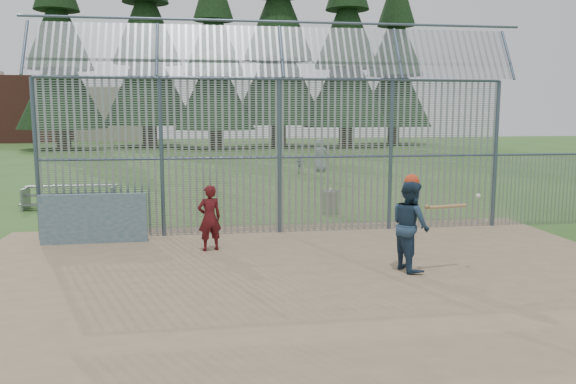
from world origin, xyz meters
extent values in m
plane|color=#2D511E|center=(0.00, 0.00, 0.00)|extent=(120.00, 120.00, 0.00)
cube|color=#756047|center=(0.00, -0.50, 0.01)|extent=(14.00, 10.00, 0.02)
cube|color=#38566B|center=(-4.60, 2.90, 0.62)|extent=(2.50, 0.12, 1.20)
imported|color=#223750|center=(2.11, -0.43, 0.92)|extent=(0.82, 0.98, 1.81)
imported|color=maroon|center=(-1.84, 1.77, 0.77)|extent=(0.63, 0.50, 1.51)
imported|color=slate|center=(4.21, 18.64, 0.89)|extent=(0.92, 0.65, 1.77)
imported|color=slate|center=(2.94, 17.55, 0.49)|extent=(0.62, 0.48, 0.98)
sphere|color=red|center=(2.11, -0.43, 1.81)|extent=(0.29, 0.29, 0.29)
cylinder|color=#AA7F4C|center=(2.81, -0.58, 1.32)|extent=(0.85, 0.22, 0.07)
sphere|color=#AA7F4C|center=(2.38, -0.58, 1.32)|extent=(0.09, 0.09, 0.09)
sphere|color=white|center=(3.34, -0.76, 1.54)|extent=(0.09, 0.09, 0.09)
cylinder|color=gray|center=(1.92, 5.98, 0.35)|extent=(0.52, 0.52, 0.70)
cylinder|color=#9EA0A5|center=(1.92, 5.98, 0.72)|extent=(0.56, 0.56, 0.05)
sphere|color=#9EA0A5|center=(1.92, 5.98, 0.77)|extent=(0.10, 0.10, 0.10)
cube|color=slate|center=(-6.39, 8.01, 0.20)|extent=(3.00, 0.25, 0.05)
cube|color=slate|center=(-6.39, 8.36, 0.45)|extent=(3.00, 0.25, 0.05)
cube|color=slate|center=(-6.39, 8.71, 0.70)|extent=(3.00, 0.25, 0.05)
cube|color=gray|center=(-7.79, 8.36, 0.35)|extent=(0.06, 0.90, 0.70)
cube|color=gray|center=(-4.99, 8.36, 0.35)|extent=(0.06, 0.90, 0.70)
cylinder|color=#47566B|center=(-6.00, 3.50, 2.00)|extent=(0.10, 0.10, 4.00)
cylinder|color=#47566B|center=(-3.00, 3.50, 2.00)|extent=(0.10, 0.10, 4.00)
cylinder|color=#47566B|center=(0.00, 3.50, 2.00)|extent=(0.10, 0.10, 4.00)
cylinder|color=#47566B|center=(3.00, 3.50, 2.00)|extent=(0.10, 0.10, 4.00)
cylinder|color=#47566B|center=(6.00, 3.50, 2.00)|extent=(0.10, 0.10, 4.00)
cylinder|color=#47566B|center=(0.00, 3.50, 4.00)|extent=(12.00, 0.07, 0.07)
cylinder|color=#47566B|center=(0.00, 3.50, 2.00)|extent=(12.00, 0.06, 0.06)
cube|color=gray|center=(0.00, 3.50, 2.00)|extent=(12.00, 0.02, 4.00)
cube|color=gray|center=(0.00, 3.12, 4.65)|extent=(12.00, 0.77, 1.31)
cylinder|color=#47566B|center=(6.00, 3.50, 1.00)|extent=(0.08, 0.08, 2.00)
cylinder|color=#332319|center=(-14.00, 40.00, 1.53)|extent=(1.19, 1.19, 3.06)
cone|color=black|center=(-14.00, 40.00, 10.20)|extent=(7.48, 7.48, 13.94)
cylinder|color=#332319|center=(-7.00, 43.00, 1.71)|extent=(1.33, 1.33, 3.42)
cone|color=black|center=(-7.00, 43.00, 11.40)|extent=(8.36, 8.36, 15.58)
cylinder|color=#332319|center=(-1.00, 39.00, 1.44)|extent=(1.12, 1.12, 2.88)
cone|color=black|center=(-1.00, 39.00, 9.60)|extent=(7.04, 7.04, 13.12)
cylinder|color=#332319|center=(5.00, 42.00, 1.80)|extent=(1.40, 1.40, 3.60)
cone|color=black|center=(5.00, 42.00, 12.00)|extent=(8.80, 8.80, 16.40)
cylinder|color=#332319|center=(11.00, 40.00, 1.62)|extent=(1.26, 1.26, 3.24)
cone|color=black|center=(11.00, 40.00, 10.80)|extent=(7.92, 7.92, 14.76)
cylinder|color=#332319|center=(17.00, 44.00, 1.53)|extent=(1.19, 1.19, 3.06)
cone|color=black|center=(17.00, 44.00, 10.20)|extent=(7.48, 7.48, 13.94)
cube|color=brown|center=(-22.00, 55.00, 3.50)|extent=(10.00, 8.00, 7.00)
cube|color=#B2A58C|center=(-12.00, 58.00, 3.00)|extent=(8.00, 7.00, 6.00)
camera|label=1|loc=(-1.90, -10.92, 3.15)|focal=35.00mm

